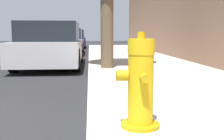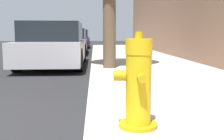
{
  "view_description": "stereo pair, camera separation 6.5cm",
  "coord_description": "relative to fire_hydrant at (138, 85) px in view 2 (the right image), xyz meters",
  "views": [
    {
      "loc": [
        1.72,
        -2.62,
        1.01
      ],
      "look_at": [
        2.02,
        1.11,
        0.53
      ],
      "focal_mm": 45.0,
      "sensor_mm": 36.0,
      "label": 1
    },
    {
      "loc": [
        1.78,
        -2.63,
        1.01
      ],
      "look_at": [
        2.02,
        1.11,
        0.53
      ],
      "focal_mm": 45.0,
      "sensor_mm": 36.0,
      "label": 2
    }
  ],
  "objects": [
    {
      "name": "parked_car_near",
      "position": [
        -1.65,
        6.39,
        0.11
      ],
      "size": [
        1.86,
        4.46,
        1.37
      ],
      "color": "#B7B7BC",
      "rests_on": "ground_plane"
    },
    {
      "name": "parked_car_far",
      "position": [
        -1.7,
        18.25,
        0.1
      ],
      "size": [
        1.86,
        4.41,
        1.32
      ],
      "color": "navy",
      "rests_on": "ground_plane"
    },
    {
      "name": "parked_car_mid",
      "position": [
        -1.64,
        11.99,
        0.07
      ],
      "size": [
        1.72,
        4.16,
        1.28
      ],
      "color": "maroon",
      "rests_on": "ground_plane"
    },
    {
      "name": "fire_hydrant",
      "position": [
        0.0,
        0.0,
        0.0
      ],
      "size": [
        0.41,
        0.42,
        0.89
      ],
      "color": "#C39C11",
      "rests_on": "sidewalk_slab"
    }
  ]
}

